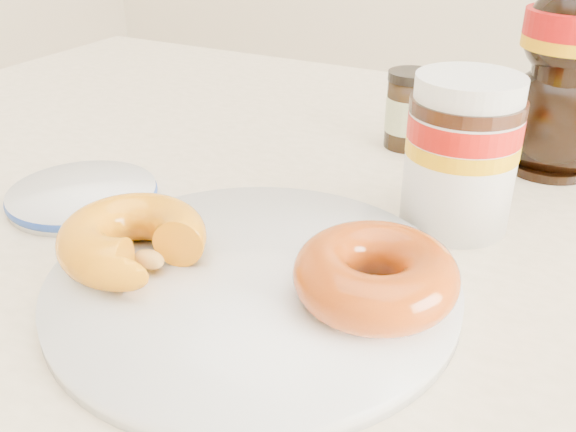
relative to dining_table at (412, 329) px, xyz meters
The scene contains 8 objects.
dining_table is the anchor object (origin of this frame).
plate 0.17m from the dining_table, 124.28° to the right, with size 0.28×0.28×0.01m.
donut_bitten 0.24m from the dining_table, 138.84° to the right, with size 0.10×0.10×0.03m, color orange.
donut_whole 0.16m from the dining_table, 89.63° to the right, with size 0.10×0.10×0.04m, color #A03F0A.
nutella_jar 0.16m from the dining_table, 74.46° to the left, with size 0.09×0.09×0.12m.
syrup_bottle 0.27m from the dining_table, 71.86° to the left, with size 0.10×0.09×0.20m, color black, non-canonical shape.
dark_jar 0.24m from the dining_table, 112.13° to the left, with size 0.05×0.05×0.08m.
blue_rim_saucer 0.30m from the dining_table, 165.86° to the right, with size 0.13×0.13×0.01m.
Camera 1 is at (0.11, -0.33, 1.00)m, focal length 40.00 mm.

